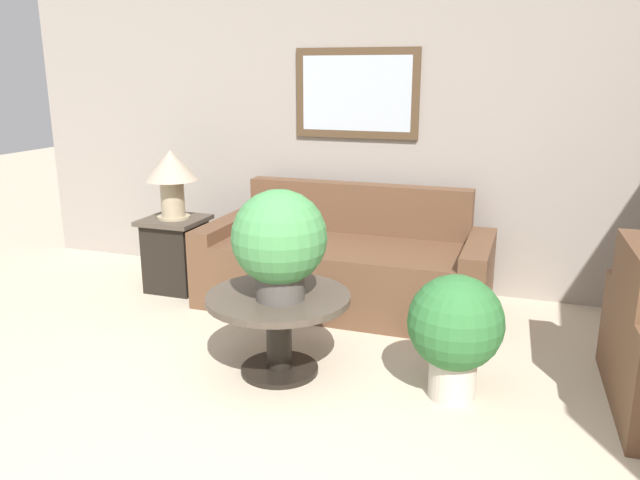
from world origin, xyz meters
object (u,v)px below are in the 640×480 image
coffee_table (279,316)px  potted_plant_on_table (279,241)px  table_lamp (171,173)px  potted_plant_floor (455,328)px  couch_main (345,267)px  side_table (176,253)px

coffee_table → potted_plant_on_table: potted_plant_on_table is taller
table_lamp → potted_plant_floor: (2.39, -1.05, -0.56)m
potted_plant_on_table → couch_main: bearing=90.1°
side_table → potted_plant_on_table: (1.41, -1.15, 0.52)m
couch_main → coffee_table: 1.22m
coffee_table → table_lamp: table_lamp is taller
table_lamp → potted_plant_on_table: 1.82m
potted_plant_on_table → side_table: bearing=140.9°
side_table → potted_plant_floor: potted_plant_floor is taller
coffee_table → side_table: bearing=141.5°
coffee_table → potted_plant_floor: size_ratio=1.21×
potted_plant_on_table → potted_plant_floor: potted_plant_on_table is taller
couch_main → potted_plant_floor: 1.53m
potted_plant_on_table → potted_plant_floor: bearing=5.6°
couch_main → potted_plant_on_table: size_ratio=3.44×
coffee_table → side_table: 1.76m
side_table → potted_plant_on_table: 1.89m
table_lamp → potted_plant_on_table: (1.41, -1.15, -0.14)m
side_table → potted_plant_on_table: potted_plant_on_table is taller
coffee_table → table_lamp: (-1.38, 1.09, 0.61)m
table_lamp → potted_plant_floor: table_lamp is taller
side_table → potted_plant_on_table: bearing=-39.1°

